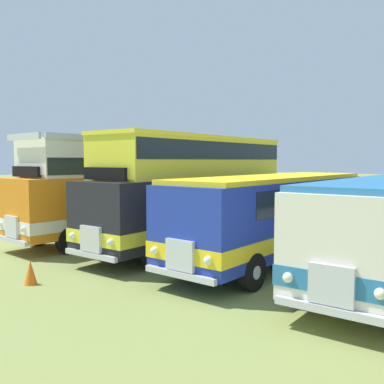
{
  "coord_description": "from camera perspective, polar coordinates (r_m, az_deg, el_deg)",
  "views": [
    {
      "loc": [
        -0.53,
        -13.57,
        3.53
      ],
      "look_at": [
        -11.4,
        -0.27,
        2.24
      ],
      "focal_mm": 39.85,
      "sensor_mm": 36.0,
      "label": 1
    }
  ],
  "objects": [
    {
      "name": "bus_third_in_row",
      "position": [
        15.1,
        11.14,
        -2.55
      ],
      "size": [
        2.65,
        10.26,
        2.99
      ],
      "color": "#1E339E",
      "rests_on": "ground"
    },
    {
      "name": "bus_first_in_row",
      "position": [
        20.06,
        -7.7,
        0.91
      ],
      "size": [
        3.01,
        11.74,
        4.52
      ],
      "color": "orange",
      "rests_on": "ground"
    },
    {
      "name": "bus_second_in_row",
      "position": [
        17.37,
        0.51,
        0.79
      ],
      "size": [
        2.95,
        10.82,
        4.49
      ],
      "color": "black",
      "rests_on": "ground"
    },
    {
      "name": "cone_near_end",
      "position": [
        13.12,
        -20.8,
        -10.03
      ],
      "size": [
        0.36,
        0.36,
        0.69
      ],
      "primitive_type": "cone",
      "color": "orange",
      "rests_on": "ground"
    }
  ]
}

